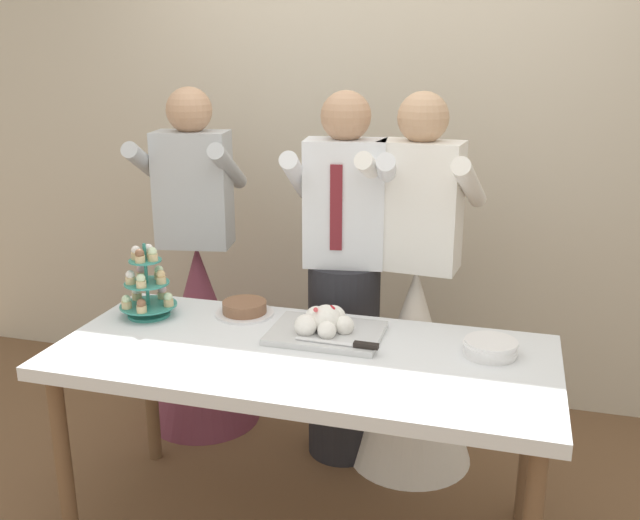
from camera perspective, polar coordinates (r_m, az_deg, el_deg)
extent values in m
cube|color=beige|center=(3.66, 4.97, 11.02)|extent=(5.20, 0.10, 2.90)
cube|color=silver|center=(2.54, -1.44, -7.95)|extent=(1.80, 0.80, 0.05)
cylinder|color=brown|center=(2.81, -20.28, -15.39)|extent=(0.06, 0.06, 0.72)
cylinder|color=brown|center=(3.27, -13.72, -10.01)|extent=(0.06, 0.06, 0.72)
cylinder|color=brown|center=(2.91, 16.73, -13.88)|extent=(0.06, 0.06, 0.72)
cylinder|color=teal|center=(2.93, -13.82, -4.33)|extent=(0.17, 0.17, 0.01)
cylinder|color=teal|center=(2.88, -14.02, -1.61)|extent=(0.01, 0.01, 0.31)
cylinder|color=teal|center=(2.92, -13.88, -3.62)|extent=(0.23, 0.23, 0.01)
cylinder|color=#D1B784|center=(2.88, -12.31, -3.43)|extent=(0.04, 0.04, 0.03)
sphere|color=beige|center=(2.87, -12.34, -2.98)|extent=(0.04, 0.04, 0.04)
cylinder|color=#D1B784|center=(2.97, -12.79, -2.81)|extent=(0.04, 0.04, 0.03)
sphere|color=#EAB7C6|center=(2.96, -12.82, -2.37)|extent=(0.04, 0.04, 0.04)
cylinder|color=#D1B784|center=(2.98, -14.78, -2.88)|extent=(0.04, 0.04, 0.03)
sphere|color=white|center=(2.97, -14.81, -2.45)|extent=(0.04, 0.04, 0.04)
cylinder|color=#D1B784|center=(2.89, -15.56, -3.56)|extent=(0.04, 0.04, 0.03)
sphere|color=beige|center=(2.88, -15.60, -3.12)|extent=(0.04, 0.04, 0.04)
cylinder|color=#D1B784|center=(2.83, -14.41, -3.90)|extent=(0.04, 0.04, 0.03)
sphere|color=brown|center=(2.82, -14.44, -3.45)|extent=(0.04, 0.04, 0.04)
cylinder|color=teal|center=(2.89, -14.01, -1.85)|extent=(0.18, 0.18, 0.01)
cylinder|color=#D1B784|center=(2.86, -12.89, -1.60)|extent=(0.04, 0.04, 0.03)
sphere|color=#D6B27A|center=(2.85, -12.93, -1.15)|extent=(0.04, 0.04, 0.04)
cylinder|color=#D1B784|center=(2.91, -13.04, -1.24)|extent=(0.04, 0.04, 0.03)
sphere|color=beige|center=(2.91, -13.07, -0.80)|extent=(0.04, 0.04, 0.04)
cylinder|color=#D1B784|center=(2.94, -14.43, -1.20)|extent=(0.04, 0.04, 0.03)
sphere|color=#EAB7C6|center=(2.93, -14.46, -0.76)|extent=(0.04, 0.04, 0.04)
cylinder|color=#D1B784|center=(2.88, -15.26, -1.62)|extent=(0.04, 0.04, 0.03)
sphere|color=white|center=(2.87, -15.30, -1.17)|extent=(0.04, 0.04, 0.04)
cylinder|color=#D1B784|center=(2.82, -14.44, -1.92)|extent=(0.04, 0.04, 0.03)
sphere|color=beige|center=(2.82, -14.47, -1.46)|extent=(0.04, 0.04, 0.04)
cylinder|color=teal|center=(2.86, -14.14, -0.04)|extent=(0.13, 0.13, 0.01)
cylinder|color=#D1B784|center=(2.83, -13.54, 0.21)|extent=(0.04, 0.04, 0.03)
sphere|color=beige|center=(2.83, -13.58, 0.68)|extent=(0.04, 0.04, 0.04)
cylinder|color=#D1B784|center=(2.88, -13.86, 0.49)|extent=(0.04, 0.04, 0.03)
sphere|color=white|center=(2.88, -13.89, 0.95)|extent=(0.04, 0.04, 0.04)
cylinder|color=#D1B784|center=(2.87, -14.82, 0.33)|extent=(0.04, 0.04, 0.03)
sphere|color=white|center=(2.86, -14.86, 0.79)|extent=(0.04, 0.04, 0.04)
cylinder|color=#D1B784|center=(2.82, -14.54, 0.08)|extent=(0.04, 0.04, 0.03)
sphere|color=brown|center=(2.82, -14.57, 0.55)|extent=(0.04, 0.04, 0.04)
cube|color=silver|center=(2.64, 0.51, -6.01)|extent=(0.42, 0.31, 0.02)
sphere|color=white|center=(2.61, 1.99, -5.39)|extent=(0.08, 0.08, 0.08)
sphere|color=white|center=(2.67, 1.09, -4.75)|extent=(0.10, 0.10, 0.10)
sphere|color=white|center=(2.67, -0.24, -4.77)|extent=(0.09, 0.09, 0.09)
sphere|color=white|center=(2.60, -1.18, -5.39)|extent=(0.09, 0.09, 0.09)
sphere|color=white|center=(2.57, 0.57, -5.80)|extent=(0.07, 0.07, 0.07)
sphere|color=white|center=(2.62, 0.51, -4.86)|extent=(0.11, 0.11, 0.11)
sphere|color=#DB474C|center=(2.63, 0.54, -3.98)|extent=(0.02, 0.02, 0.02)
sphere|color=#DB474C|center=(2.59, -0.36, -4.10)|extent=(0.02, 0.02, 0.02)
sphere|color=#B21923|center=(2.60, 1.06, -4.01)|extent=(0.02, 0.02, 0.02)
sphere|color=#DB474C|center=(2.60, 0.98, -4.32)|extent=(0.02, 0.02, 0.02)
sphere|color=#B21923|center=(2.61, 0.91, -3.91)|extent=(0.02, 0.02, 0.02)
sphere|color=#B21923|center=(2.60, 0.80, -4.15)|extent=(0.02, 0.02, 0.02)
sphere|color=#2D1938|center=(2.61, 0.28, -3.94)|extent=(0.02, 0.02, 0.02)
cube|color=silver|center=(2.53, 0.47, -6.72)|extent=(0.23, 0.03, 0.00)
cube|color=black|center=(2.49, 3.79, -6.99)|extent=(0.09, 0.03, 0.02)
cylinder|color=white|center=(2.56, 13.74, -7.45)|extent=(0.19, 0.19, 0.01)
cylinder|color=white|center=(2.56, 13.83, -7.24)|extent=(0.19, 0.19, 0.01)
cylinder|color=white|center=(2.55, 13.79, -7.01)|extent=(0.19, 0.19, 0.01)
cylinder|color=white|center=(2.55, 13.72, -6.79)|extent=(0.19, 0.19, 0.01)
cylinder|color=white|center=(2.55, 13.85, -6.54)|extent=(0.19, 0.19, 0.01)
cylinder|color=white|center=(2.87, -6.19, -4.36)|extent=(0.24, 0.24, 0.01)
cylinder|color=brown|center=(2.86, -6.21, -3.84)|extent=(0.18, 0.18, 0.05)
cylinder|color=#232328|center=(3.20, 1.99, -8.19)|extent=(0.32, 0.32, 0.92)
cube|color=white|center=(2.97, 2.13, 4.68)|extent=(0.37, 0.25, 0.54)
sphere|color=tan|center=(2.92, 2.21, 11.70)|extent=(0.21, 0.21, 0.21)
cylinder|color=white|center=(2.98, -1.84, 6.83)|extent=(0.15, 0.49, 0.28)
cylinder|color=white|center=(2.94, 5.53, 6.64)|extent=(0.15, 0.49, 0.28)
cube|color=maroon|center=(2.88, 1.33, 4.28)|extent=(0.05, 0.02, 0.36)
cone|color=white|center=(3.17, 7.61, -8.59)|extent=(0.56, 0.56, 0.92)
cube|color=white|center=(2.94, 8.16, 4.39)|extent=(0.36, 0.23, 0.54)
sphere|color=tan|center=(2.89, 8.46, 11.48)|extent=(0.21, 0.21, 0.21)
cylinder|color=white|center=(2.97, 4.89, 6.74)|extent=(0.12, 0.49, 0.28)
cylinder|color=white|center=(2.88, 12.18, 6.13)|extent=(0.12, 0.49, 0.28)
cone|color=brown|center=(3.53, -9.72, -6.01)|extent=(0.56, 0.56, 0.92)
cube|color=#B2B7BC|center=(3.32, -10.34, 5.70)|extent=(0.37, 0.26, 0.54)
sphere|color=tan|center=(3.27, -10.67, 11.98)|extent=(0.21, 0.21, 0.21)
cylinder|color=#B2B7BC|center=(3.37, -13.89, 7.51)|extent=(0.16, 0.49, 0.28)
cylinder|color=#B2B7BC|center=(3.26, -7.53, 7.56)|extent=(0.16, 0.49, 0.28)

